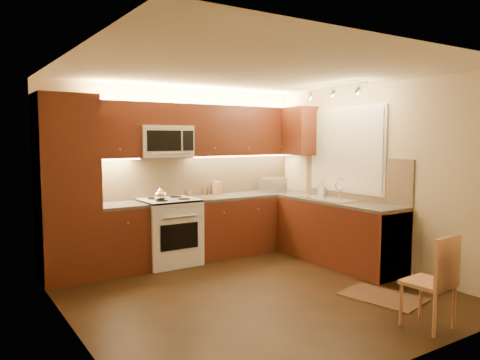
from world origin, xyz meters
TOP-DOWN VIEW (x-y plane):
  - floor at (0.00, 0.00)m, footprint 4.00×4.00m
  - ceiling at (0.00, 0.00)m, footprint 4.00×4.00m
  - wall_back at (0.00, 2.00)m, footprint 4.00×0.01m
  - wall_front at (0.00, -2.00)m, footprint 4.00×0.01m
  - wall_left at (-2.00, 0.00)m, footprint 0.01×4.00m
  - wall_right at (2.00, 0.00)m, footprint 0.01×4.00m
  - pantry at (-1.65, 1.70)m, footprint 0.70×0.60m
  - base_cab_back_left at (-0.99, 1.70)m, footprint 0.62×0.60m
  - counter_back_left at (-0.99, 1.70)m, footprint 0.62×0.60m
  - base_cab_back_right at (1.04, 1.70)m, footprint 1.92×0.60m
  - counter_back_right at (1.04, 1.70)m, footprint 1.92×0.60m
  - base_cab_right at (1.70, 0.40)m, footprint 0.60×2.00m
  - counter_right at (1.70, 0.40)m, footprint 0.60×2.00m
  - dishwasher at (1.70, -0.30)m, footprint 0.58×0.60m
  - backsplash_back at (0.35, 1.99)m, footprint 3.30×0.02m
  - backsplash_right at (1.99, 0.40)m, footprint 0.02×2.00m
  - upper_cab_back_left at (-0.99, 1.82)m, footprint 0.62×0.35m
  - upper_cab_back_right at (1.04, 1.82)m, footprint 1.92×0.35m
  - upper_cab_bridge at (-0.30, 1.82)m, footprint 0.76×0.35m
  - upper_cab_right_corner at (1.82, 1.40)m, footprint 0.35×0.50m
  - stove at (-0.30, 1.68)m, footprint 0.76×0.65m
  - microwave at (-0.30, 1.81)m, footprint 0.76×0.38m
  - window_frame at (1.99, 0.55)m, footprint 0.03×1.44m
  - window_blinds at (1.97, 0.55)m, footprint 0.02×1.36m
  - sink at (1.70, 0.55)m, footprint 0.52×0.86m
  - faucet at (1.88, 0.55)m, footprint 0.20×0.04m
  - track_light_bar at (1.55, 0.40)m, footprint 0.04×1.20m
  - kettle at (-0.47, 1.58)m, footprint 0.22×0.22m
  - toaster_oven at (1.54, 1.72)m, footprint 0.38×0.29m
  - knife_block at (0.60, 1.88)m, footprint 0.10×0.16m
  - spice_jar_a at (0.14, 1.88)m, footprint 0.05×0.05m
  - spice_jar_b at (0.42, 1.94)m, footprint 0.05×0.05m
  - spice_jar_c at (0.48, 1.94)m, footprint 0.05×0.05m
  - spice_jar_d at (0.14, 1.94)m, footprint 0.06×0.06m
  - soap_bottle at (1.94, 0.99)m, footprint 0.10×0.11m
  - rug at (1.10, -0.90)m, footprint 0.74×0.96m
  - dining_chair at (0.80, -1.66)m, footprint 0.42×0.42m

SIDE VIEW (x-z plane):
  - floor at x=0.00m, z-range -0.01..0.01m
  - rug at x=1.10m, z-range 0.00..0.01m
  - base_cab_back_left at x=-0.99m, z-range 0.00..0.86m
  - base_cab_back_right at x=1.04m, z-range 0.00..0.86m
  - base_cab_right at x=1.70m, z-range 0.00..0.86m
  - dishwasher at x=1.70m, z-range 0.01..0.85m
  - dining_chair at x=0.80m, z-range 0.00..0.89m
  - stove at x=-0.30m, z-range 0.00..0.92m
  - counter_back_left at x=-0.99m, z-range 0.86..0.90m
  - counter_back_right at x=1.04m, z-range 0.86..0.90m
  - counter_right at x=1.70m, z-range 0.86..0.90m
  - spice_jar_d at x=0.14m, z-range 0.90..0.99m
  - spice_jar_a at x=0.14m, z-range 0.90..1.00m
  - spice_jar_b at x=0.42m, z-range 0.90..1.00m
  - spice_jar_c at x=0.48m, z-range 0.90..1.00m
  - sink at x=1.70m, z-range 0.90..1.05m
  - soap_bottle at x=1.94m, z-range 0.90..1.10m
  - knife_block at x=0.60m, z-range 0.90..1.10m
  - toaster_oven at x=1.54m, z-range 0.90..1.13m
  - kettle at x=-0.47m, z-range 0.92..1.12m
  - faucet at x=1.88m, z-range 0.90..1.20m
  - pantry at x=-1.65m, z-range 0.00..2.30m
  - backsplash_back at x=0.35m, z-range 0.90..1.50m
  - backsplash_right at x=1.99m, z-range 0.90..1.50m
  - wall_back at x=0.00m, z-range 0.00..2.50m
  - wall_front at x=0.00m, z-range 0.00..2.50m
  - wall_left at x=-2.00m, z-range 0.00..2.50m
  - wall_right at x=2.00m, z-range 0.00..2.50m
  - window_frame at x=1.99m, z-range 0.98..2.22m
  - window_blinds at x=1.97m, z-range 1.02..2.18m
  - microwave at x=-0.30m, z-range 1.50..1.94m
  - upper_cab_back_left at x=-0.99m, z-range 1.50..2.25m
  - upper_cab_back_right at x=1.04m, z-range 1.50..2.25m
  - upper_cab_right_corner at x=1.82m, z-range 1.50..2.25m
  - upper_cab_bridge at x=-0.30m, z-range 1.94..2.25m
  - track_light_bar at x=1.55m, z-range 2.44..2.48m
  - ceiling at x=0.00m, z-range 2.50..2.50m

